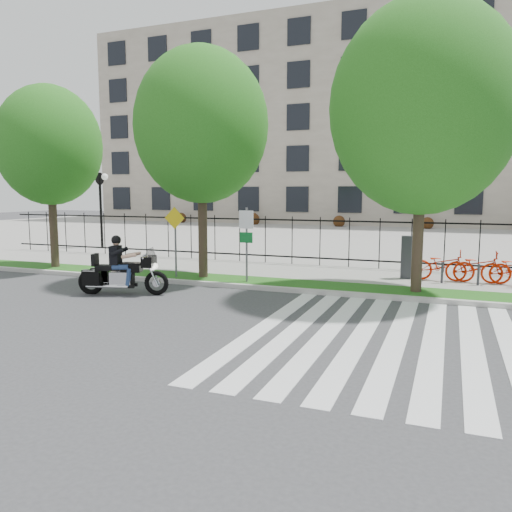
% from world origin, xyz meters
% --- Properties ---
extents(ground, '(120.00, 120.00, 0.00)m').
position_xyz_m(ground, '(0.00, 0.00, 0.00)').
color(ground, '#353537').
rests_on(ground, ground).
extents(curb, '(60.00, 0.20, 0.15)m').
position_xyz_m(curb, '(0.00, 4.10, 0.07)').
color(curb, '#AFACA5').
rests_on(curb, ground).
extents(grass_verge, '(60.00, 1.50, 0.15)m').
position_xyz_m(grass_verge, '(0.00, 4.95, 0.07)').
color(grass_verge, '#1D4F13').
rests_on(grass_verge, ground).
extents(sidewalk, '(60.00, 3.50, 0.15)m').
position_xyz_m(sidewalk, '(0.00, 7.45, 0.07)').
color(sidewalk, gray).
rests_on(sidewalk, ground).
extents(plaza, '(80.00, 34.00, 0.10)m').
position_xyz_m(plaza, '(0.00, 25.00, 0.05)').
color(plaza, gray).
rests_on(plaza, ground).
extents(crosswalk_stripes, '(5.70, 8.00, 0.01)m').
position_xyz_m(crosswalk_stripes, '(4.83, 0.00, 0.01)').
color(crosswalk_stripes, silver).
rests_on(crosswalk_stripes, ground).
extents(iron_fence, '(30.00, 0.06, 2.00)m').
position_xyz_m(iron_fence, '(0.00, 9.20, 1.15)').
color(iron_fence, black).
rests_on(iron_fence, sidewalk).
extents(office_building, '(60.00, 21.90, 20.15)m').
position_xyz_m(office_building, '(0.00, 44.92, 9.97)').
color(office_building, gray).
rests_on(office_building, ground).
extents(lamp_post_left, '(1.06, 0.70, 4.25)m').
position_xyz_m(lamp_post_left, '(-12.00, 12.00, 3.21)').
color(lamp_post_left, black).
rests_on(lamp_post_left, ground).
extents(street_tree_0, '(4.09, 4.09, 7.19)m').
position_xyz_m(street_tree_0, '(-8.74, 4.95, 4.97)').
color(street_tree_0, '#31231B').
rests_on(street_tree_0, grass_verge).
extents(street_tree_1, '(4.64, 4.64, 7.95)m').
position_xyz_m(street_tree_1, '(-1.99, 4.95, 5.42)').
color(street_tree_1, '#31231B').
rests_on(street_tree_1, grass_verge).
extents(street_tree_2, '(5.45, 5.45, 8.59)m').
position_xyz_m(street_tree_2, '(5.28, 4.95, 5.60)').
color(street_tree_2, '#31231B').
rests_on(street_tree_2, grass_verge).
extents(sign_pole_regulatory, '(0.50, 0.09, 2.50)m').
position_xyz_m(sign_pole_regulatory, '(-0.17, 4.58, 1.74)').
color(sign_pole_regulatory, '#59595B').
rests_on(sign_pole_regulatory, grass_verge).
extents(sign_pole_warning, '(0.78, 0.09, 2.49)m').
position_xyz_m(sign_pole_warning, '(-2.90, 4.58, 1.74)').
color(sign_pole_warning, '#59595B').
rests_on(sign_pole_warning, grass_verge).
extents(motorcycle_rider, '(2.80, 1.30, 2.22)m').
position_xyz_m(motorcycle_rider, '(-3.21, 1.89, 0.74)').
color(motorcycle_rider, black).
rests_on(motorcycle_rider, ground).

